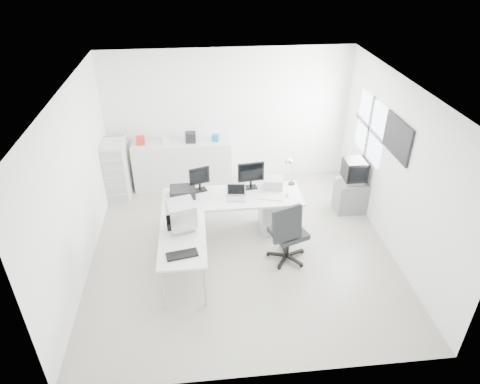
{
  "coord_description": "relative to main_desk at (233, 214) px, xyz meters",
  "views": [
    {
      "loc": [
        -0.63,
        -5.75,
        4.66
      ],
      "look_at": [
        0.0,
        0.2,
        1.0
      ],
      "focal_mm": 32.0,
      "sensor_mm": 36.0,
      "label": 1
    }
  ],
  "objects": [
    {
      "name": "crt_tv",
      "position": [
        2.32,
        0.47,
        0.47
      ],
      "size": [
        0.5,
        0.48,
        0.45
      ],
      "primitive_type": null,
      "color": "black",
      "rests_on": "tv_cabinet"
    },
    {
      "name": "lcd_monitor_large",
      "position": [
        0.35,
        0.25,
        0.62
      ],
      "size": [
        0.49,
        0.24,
        0.49
      ],
      "primitive_type": null,
      "rotation": [
        0.0,
        0.0,
        0.12
      ],
      "color": "black",
      "rests_on": "main_desk"
    },
    {
      "name": "wall_picture",
      "position": [
        2.57,
        -0.39,
        1.52
      ],
      "size": [
        0.04,
        0.9,
        0.6
      ],
      "primitive_type": null,
      "color": "black",
      "rests_on": "right_wall"
    },
    {
      "name": "desk_lamp",
      "position": [
        1.1,
        0.3,
        0.63
      ],
      "size": [
        0.22,
        0.22,
        0.51
      ],
      "primitive_type": null,
      "rotation": [
        0.0,
        0.0,
        -0.34
      ],
      "color": "silver",
      "rests_on": "main_desk"
    },
    {
      "name": "main_desk",
      "position": [
        0.0,
        0.0,
        0.0
      ],
      "size": [
        2.4,
        0.8,
        0.75
      ],
      "primitive_type": null,
      "color": "silver",
      "rests_on": "floor"
    },
    {
      "name": "window",
      "position": [
        2.58,
        0.71,
        1.23
      ],
      "size": [
        0.02,
        1.2,
        1.1
      ],
      "primitive_type": null,
      "color": "white",
      "rests_on": "right_wall"
    },
    {
      "name": "white_keyboard",
      "position": [
        0.65,
        -0.15,
        0.38
      ],
      "size": [
        0.42,
        0.23,
        0.02
      ],
      "primitive_type": "cube",
      "rotation": [
        0.0,
        0.0,
        -0.27
      ],
      "color": "silver",
      "rests_on": "main_desk"
    },
    {
      "name": "right_wall",
      "position": [
        2.6,
        -0.49,
        1.02
      ],
      "size": [
        0.02,
        5.0,
        2.8
      ],
      "primitive_type": "cube",
      "color": "white",
      "rests_on": "floor"
    },
    {
      "name": "sideboard",
      "position": [
        -0.89,
        1.75,
        0.13
      ],
      "size": [
        2.01,
        0.5,
        1.0
      ],
      "primitive_type": "cube",
      "color": "silver",
      "rests_on": "floor"
    },
    {
      "name": "back_wall",
      "position": [
        0.1,
        2.01,
        1.02
      ],
      "size": [
        5.0,
        0.02,
        2.8
      ],
      "primitive_type": "cube",
      "color": "white",
      "rests_on": "floor"
    },
    {
      "name": "laser_printer",
      "position": [
        0.75,
        0.22,
        0.47
      ],
      "size": [
        0.38,
        0.34,
        0.19
      ],
      "primitive_type": "cube",
      "rotation": [
        0.0,
        0.0,
        -0.16
      ],
      "color": "#A7A7A7",
      "rests_on": "main_desk"
    },
    {
      "name": "drawer_pedestal",
      "position": [
        0.7,
        0.05,
        -0.08
      ],
      "size": [
        0.4,
        0.5,
        0.6
      ],
      "primitive_type": "cube",
      "color": "silver",
      "rests_on": "floor"
    },
    {
      "name": "ceiling",
      "position": [
        0.1,
        -0.49,
        2.42
      ],
      "size": [
        5.0,
        5.0,
        0.01
      ],
      "primitive_type": "cube",
      "color": "white",
      "rests_on": "back_wall"
    },
    {
      "name": "clutter_box_a",
      "position": [
        -1.69,
        1.75,
        0.71
      ],
      "size": [
        0.17,
        0.15,
        0.16
      ],
      "primitive_type": "cube",
      "rotation": [
        0.0,
        0.0,
        0.04
      ],
      "color": "red",
      "rests_on": "sideboard"
    },
    {
      "name": "clutter_box_c",
      "position": [
        -0.69,
        1.75,
        0.73
      ],
      "size": [
        0.21,
        0.19,
        0.21
      ],
      "primitive_type": "cube",
      "rotation": [
        0.0,
        0.0,
        -0.01
      ],
      "color": "black",
      "rests_on": "sideboard"
    },
    {
      "name": "laptop",
      "position": [
        0.05,
        -0.1,
        0.48
      ],
      "size": [
        0.37,
        0.38,
        0.22
      ],
      "primitive_type": null,
      "rotation": [
        0.0,
        0.0,
        -0.12
      ],
      "color": "#B7B7BA",
      "rests_on": "main_desk"
    },
    {
      "name": "office_chair",
      "position": [
        0.82,
        -0.84,
        0.2
      ],
      "size": [
        0.86,
        0.86,
        1.15
      ],
      "primitive_type": null,
      "rotation": [
        0.0,
        0.0,
        0.35
      ],
      "color": "#2A2E30",
      "rests_on": "floor"
    },
    {
      "name": "clutter_box_b",
      "position": [
        -1.19,
        1.75,
        0.69
      ],
      "size": [
        0.14,
        0.13,
        0.13
      ],
      "primitive_type": "cube",
      "rotation": [
        0.0,
        0.0,
        0.17
      ],
      "color": "silver",
      "rests_on": "sideboard"
    },
    {
      "name": "crt_monitor",
      "position": [
        -0.85,
        -0.85,
        0.62
      ],
      "size": [
        0.51,
        0.51,
        0.49
      ],
      "primitive_type": null,
      "rotation": [
        0.0,
        0.0,
        0.24
      ],
      "color": "#B7B7BA",
      "rests_on": "side_desk"
    },
    {
      "name": "white_mouse",
      "position": [
        0.95,
        -0.1,
        0.4
      ],
      "size": [
        0.06,
        0.06,
        0.06
      ],
      "primitive_type": "sphere",
      "color": "silver",
      "rests_on": "main_desk"
    },
    {
      "name": "black_keyboard",
      "position": [
        -0.85,
        -1.5,
        0.39
      ],
      "size": [
        0.47,
        0.26,
        0.03
      ],
      "primitive_type": "cube",
      "rotation": [
        0.0,
        0.0,
        0.19
      ],
      "color": "black",
      "rests_on": "side_desk"
    },
    {
      "name": "inkjet_printer",
      "position": [
        -0.85,
        0.1,
        0.45
      ],
      "size": [
        0.44,
        0.35,
        0.16
      ],
      "primitive_type": "cube",
      "rotation": [
        0.0,
        0.0,
        0.02
      ],
      "color": "black",
      "rests_on": "main_desk"
    },
    {
      "name": "tv_cabinet",
      "position": [
        2.32,
        0.47,
        -0.07
      ],
      "size": [
        0.57,
        0.46,
        0.62
      ],
      "primitive_type": "cube",
      "color": "slate",
      "rests_on": "floor"
    },
    {
      "name": "filing_cabinet",
      "position": [
        -2.18,
        1.42,
        0.24
      ],
      "size": [
        0.43,
        0.51,
        1.22
      ],
      "primitive_type": "cube",
      "color": "silver",
      "rests_on": "floor"
    },
    {
      "name": "floor",
      "position": [
        0.1,
        -0.49,
        -0.38
      ],
      "size": [
        5.0,
        5.0,
        0.01
      ],
      "primitive_type": "cube",
      "color": "silver",
      "rests_on": "ground"
    },
    {
      "name": "lcd_monitor_small",
      "position": [
        -0.55,
        0.25,
        0.6
      ],
      "size": [
        0.41,
        0.31,
        0.45
      ],
      "primitive_type": null,
      "rotation": [
        0.0,
        0.0,
        0.31
      ],
      "color": "black",
      "rests_on": "main_desk"
    },
    {
      "name": "clutter_box_d",
      "position": [
        -0.19,
        1.75,
        0.7
      ],
      "size": [
        0.17,
        0.15,
        0.14
      ],
      "primitive_type": "cube",
      "rotation": [
        0.0,
        0.0,
        -0.27
      ],
      "color": "blue",
      "rests_on": "sideboard"
    },
    {
      "name": "side_desk",
      "position": [
        -0.85,
        -1.1,
        0.0
      ],
      "size": [
        0.7,
        1.4,
        0.75
      ],
      "primitive_type": null,
      "color": "silver",
      "rests_on": "floor"
    },
    {
      "name": "left_wall",
      "position": [
        -2.4,
        -0.49,
        1.02
      ],
      "size": [
        0.02,
        5.0,
        2.8
      ],
      "primitive_type": "cube",
      "color": "white",
      "rests_on": "floor"
    },
    {
      "name": "clutter_bottle",
      "position": [
        -1.99,
        1.79,
        0.74
      ],
      "size": [
        0.07,
        0.07,
        0.22
      ],
      "primitive_type": "cylinder",
      "color": "silver",
      "rests_on": "sideboard"
    }
  ]
}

